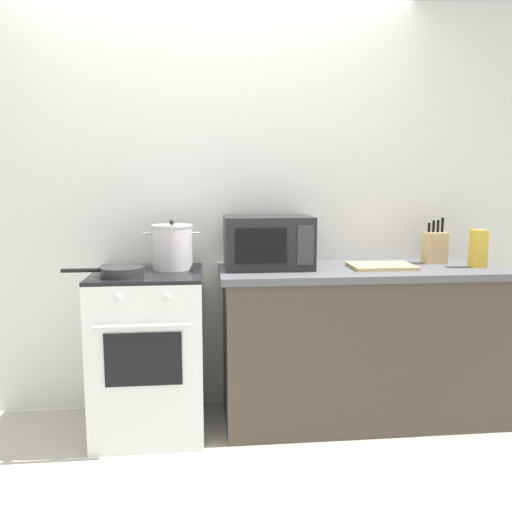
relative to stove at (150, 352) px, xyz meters
name	(u,v)px	position (x,y,z in m)	size (l,w,h in m)	color
ground_plane	(215,483)	(0.35, -0.60, -0.46)	(10.00, 10.00, 0.00)	#B2ADA3
back_wall	(257,208)	(0.65, 0.37, 0.79)	(4.40, 0.10, 2.50)	silver
lower_cabinet_right	(363,347)	(1.25, 0.02, -0.02)	(1.64, 0.56, 0.88)	#4C4238
countertop_right	(365,271)	(1.25, 0.02, 0.44)	(1.70, 0.60, 0.04)	#59595E
stove	(150,352)	(0.00, 0.00, 0.00)	(0.60, 0.64, 0.92)	white
stock_pot	(172,247)	(0.14, 0.09, 0.59)	(0.32, 0.23, 0.28)	silver
frying_pan	(121,272)	(-0.12, -0.12, 0.48)	(0.43, 0.23, 0.05)	#28282B
microwave	(268,242)	(0.68, 0.08, 0.61)	(0.50, 0.37, 0.30)	#232326
cutting_board	(382,266)	(1.34, 0.00, 0.47)	(0.36, 0.26, 0.02)	tan
knife_block	(435,247)	(1.72, 0.14, 0.56)	(0.13, 0.10, 0.28)	tan
pasta_box	(478,248)	(1.91, -0.03, 0.57)	(0.08, 0.08, 0.22)	gold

